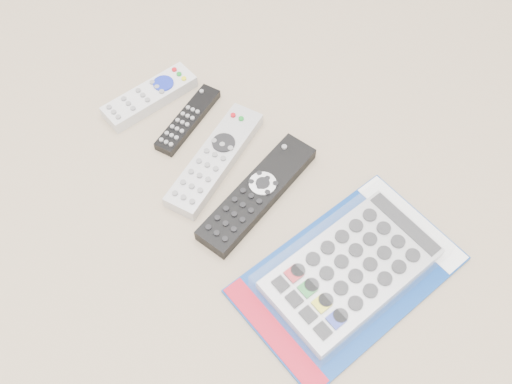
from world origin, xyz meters
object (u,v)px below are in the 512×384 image
Objects in this scene: remote_silver_dvd at (215,159)px; remote_small_grey at (149,97)px; remote_large_black at (257,193)px; jumbo_remote_packaged at (352,268)px; remote_slim_black at (188,120)px.

remote_small_grey is at bearing 160.35° from remote_silver_dvd.
jumbo_remote_packaged is at bearing -6.31° from remote_large_black.
jumbo_remote_packaged is (0.46, -0.05, 0.01)m from remote_small_grey.
remote_silver_dvd is (0.18, -0.03, -0.00)m from remote_small_grey.
remote_silver_dvd is 0.96× the size of remote_large_black.
remote_silver_dvd reaches higher than remote_slim_black.
remote_small_grey is 0.18m from remote_silver_dvd.
remote_large_black is at bearing 2.77° from remote_small_grey.
remote_slim_black is 0.69× the size of remote_silver_dvd.
jumbo_remote_packaged is (0.37, -0.05, 0.01)m from remote_slim_black.
remote_slim_black is 0.46× the size of jumbo_remote_packaged.
remote_small_grey is 0.51× the size of jumbo_remote_packaged.
remote_silver_dvd is at bearing -30.33° from remote_slim_black.
jumbo_remote_packaged is at bearing 3.88° from remote_small_grey.
remote_large_black is (0.09, -0.01, 0.00)m from remote_silver_dvd.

